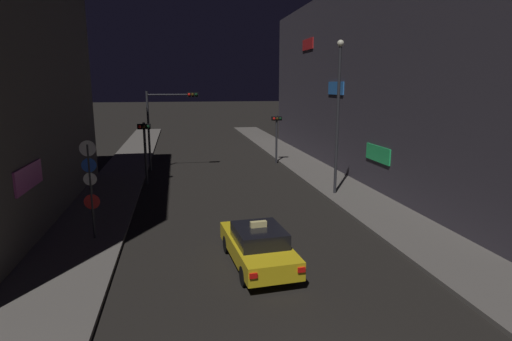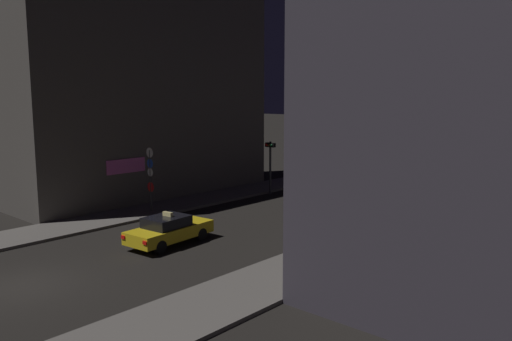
{
  "view_description": "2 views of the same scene",
  "coord_description": "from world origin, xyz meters",
  "views": [
    {
      "loc": [
        -2.81,
        -5.97,
        6.17
      ],
      "look_at": [
        0.77,
        12.93,
        2.17
      ],
      "focal_mm": 29.08,
      "sensor_mm": 36.0,
      "label": 1
    },
    {
      "loc": [
        18.86,
        -7.79,
        7.18
      ],
      "look_at": [
        0.23,
        13.07,
        3.05
      ],
      "focal_mm": 35.51,
      "sensor_mm": 36.0,
      "label": 2
    }
  ],
  "objects": [
    {
      "name": "sidewalk_left",
      "position": [
        -6.73,
        25.46,
        0.08
      ],
      "size": [
        3.26,
        54.92,
        0.15
      ],
      "primitive_type": "cube",
      "color": "#5B5651",
      "rests_on": "ground_plane"
    },
    {
      "name": "traffic_light_right_kerb",
      "position": [
        4.85,
        25.75,
        2.73
      ],
      "size": [
        0.8,
        0.42,
        3.82
      ],
      "color": "#2D2D33",
      "rests_on": "ground_plane"
    },
    {
      "name": "sign_pole_left",
      "position": [
        -6.23,
        10.63,
        2.43
      ],
      "size": [
        0.61,
        0.1,
        3.94
      ],
      "color": "#2D2D33",
      "rests_on": "sidewalk_left"
    },
    {
      "name": "traffic_light_left_kerb",
      "position": [
        -4.85,
        20.31,
        2.78
      ],
      "size": [
        0.8,
        0.42,
        3.89
      ],
      "color": "#2D2D33",
      "rests_on": "ground_plane"
    },
    {
      "name": "street_lamp_near_block",
      "position": [
        5.81,
        15.54,
        4.93
      ],
      "size": [
        0.36,
        0.36,
        8.33
      ],
      "color": "#2D2D33",
      "rests_on": "sidewalk_right"
    },
    {
      "name": "traffic_light_overhead",
      "position": [
        -3.56,
        24.33,
        4.08
      ],
      "size": [
        3.65,
        0.42,
        5.72
      ],
      "color": "#2D2D33",
      "rests_on": "ground_plane"
    },
    {
      "name": "taxi",
      "position": [
        -0.24,
        7.23,
        0.74
      ],
      "size": [
        2.15,
        4.58,
        1.62
      ],
      "color": "yellow",
      "rests_on": "ground_plane"
    },
    {
      "name": "sidewalk_right",
      "position": [
        6.73,
        25.46,
        0.08
      ],
      "size": [
        3.26,
        54.92,
        0.15
      ],
      "primitive_type": "cube",
      "color": "#5B5651",
      "rests_on": "ground_plane"
    },
    {
      "name": "ground_plane",
      "position": [
        0.0,
        0.0,
        0.0
      ],
      "size": [
        300.0,
        300.0,
        0.0
      ],
      "primitive_type": "plane",
      "color": "black"
    },
    {
      "name": "building_facade_left",
      "position": [
        -11.91,
        14.13,
        7.81
      ],
      "size": [
        7.19,
        19.07,
        15.62
      ],
      "color": "#514C47",
      "rests_on": "ground_plane"
    }
  ]
}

